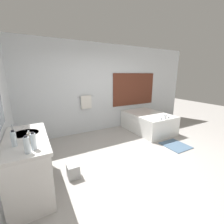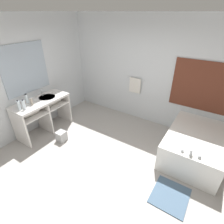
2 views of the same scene
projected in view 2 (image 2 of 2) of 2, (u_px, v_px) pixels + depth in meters
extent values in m
plane|color=#A8A39E|center=(97.00, 169.00, 3.45)|extent=(16.00, 16.00, 0.00)
cube|color=silver|center=(148.00, 73.00, 4.40)|extent=(7.40, 0.06, 2.70)
cube|color=brown|center=(213.00, 89.00, 3.70)|extent=(1.70, 0.02, 1.10)
cylinder|color=silver|center=(136.00, 79.00, 4.59)|extent=(0.50, 0.02, 0.02)
cube|color=silver|center=(135.00, 85.00, 4.66)|extent=(0.32, 0.04, 0.40)
cube|color=silver|center=(13.00, 82.00, 3.82)|extent=(0.06, 7.40, 2.70)
cube|color=#A3B2C1|center=(25.00, 69.00, 3.93)|extent=(0.02, 1.10, 1.10)
cube|color=white|center=(40.00, 101.00, 4.15)|extent=(0.60, 1.34, 0.05)
cube|color=white|center=(42.00, 109.00, 4.27)|extent=(0.57, 1.27, 0.02)
cylinder|color=white|center=(47.00, 99.00, 4.31)|extent=(0.39, 0.39, 0.10)
cube|color=white|center=(20.00, 129.00, 3.90)|extent=(0.55, 0.04, 0.82)
cube|color=white|center=(44.00, 117.00, 4.37)|extent=(0.55, 0.04, 0.82)
cube|color=white|center=(63.00, 106.00, 4.85)|extent=(0.55, 0.04, 0.82)
cylinder|color=silver|center=(31.00, 113.00, 3.96)|extent=(0.13, 0.37, 0.13)
cylinder|color=silver|center=(54.00, 102.00, 4.45)|extent=(0.13, 0.37, 0.13)
cylinder|color=silver|center=(43.00, 95.00, 4.36)|extent=(0.04, 0.04, 0.02)
cylinder|color=silver|center=(42.00, 92.00, 4.32)|extent=(0.02, 0.02, 0.16)
cube|color=silver|center=(42.00, 89.00, 4.26)|extent=(0.07, 0.01, 0.01)
cube|color=white|center=(194.00, 145.00, 3.62)|extent=(1.08, 1.58, 0.58)
ellipsoid|color=white|center=(196.00, 140.00, 3.55)|extent=(0.77, 1.14, 0.30)
cube|color=silver|center=(191.00, 152.00, 2.95)|extent=(0.04, 0.07, 0.12)
sphere|color=silver|center=(182.00, 151.00, 3.03)|extent=(0.06, 0.06, 0.06)
sphere|color=silver|center=(200.00, 157.00, 2.89)|extent=(0.06, 0.06, 0.06)
cylinder|color=white|center=(24.00, 105.00, 3.70)|extent=(0.07, 0.07, 0.21)
cylinder|color=black|center=(22.00, 100.00, 3.64)|extent=(0.04, 0.04, 0.02)
cylinder|color=white|center=(27.00, 99.00, 3.97)|extent=(0.07, 0.07, 0.20)
cylinder|color=black|center=(26.00, 94.00, 3.91)|extent=(0.04, 0.04, 0.02)
cylinder|color=white|center=(19.00, 105.00, 3.68)|extent=(0.07, 0.07, 0.21)
cylinder|color=black|center=(17.00, 101.00, 3.63)|extent=(0.04, 0.04, 0.02)
cylinder|color=gray|center=(32.00, 102.00, 3.89)|extent=(0.05, 0.05, 0.16)
cylinder|color=silver|center=(31.00, 98.00, 3.85)|extent=(0.02, 0.02, 0.03)
cube|color=#B2B2B2|center=(61.00, 136.00, 4.15)|extent=(0.20, 0.20, 0.24)
cube|color=slate|center=(170.00, 196.00, 2.94)|extent=(0.57, 0.63, 0.02)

